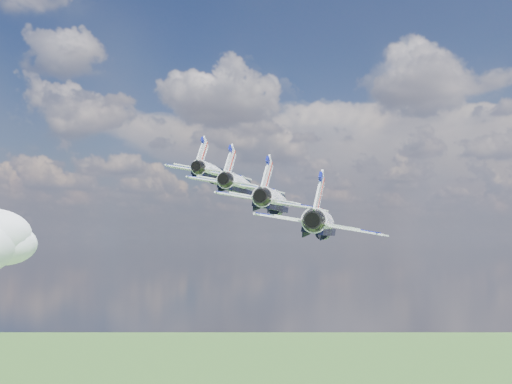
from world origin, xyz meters
The scene contains 4 objects.
jet_0 centered at (-30.71, 15.06, 157.39)m, with size 11.79×17.46×5.22m, color silver, non-canonical shape.
jet_1 centered at (-21.73, 7.06, 154.62)m, with size 11.79×17.46×5.22m, color white, non-canonical shape.
jet_2 centered at (-12.75, -0.95, 151.84)m, with size 11.79×17.46×5.22m, color white, non-canonical shape.
jet_3 centered at (-3.78, -8.95, 149.07)m, with size 11.79×17.46×5.22m, color white, non-canonical shape.
Camera 1 is at (18.87, -67.19, 147.59)m, focal length 45.00 mm.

